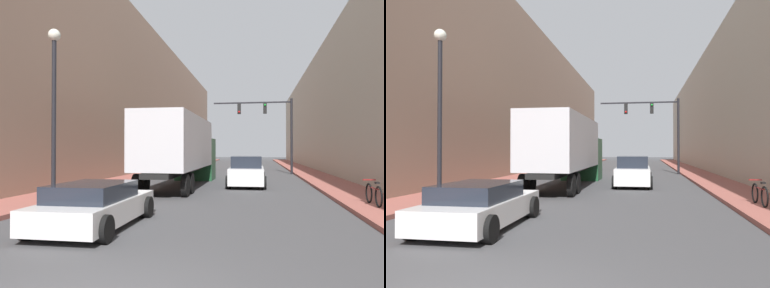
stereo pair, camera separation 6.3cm
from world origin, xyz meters
TOP-DOWN VIEW (x-y plane):
  - sidewalk_right at (6.46, 30.00)m, footprint 2.52×80.00m
  - sidewalk_left at (-6.46, 30.00)m, footprint 2.52×80.00m
  - building_right at (10.72, 30.00)m, footprint 6.00×80.00m
  - building_left at (-10.72, 30.00)m, footprint 6.00×80.00m
  - semi_truck at (-2.05, 16.19)m, footprint 2.52×11.96m
  - sedan_car at (-2.12, 4.78)m, footprint 2.13×4.56m
  - suv_car at (1.58, 16.81)m, footprint 2.10×4.74m
  - traffic_signal_gantry at (3.46, 27.99)m, footprint 6.72×0.35m
  - street_lamp at (-5.05, 7.71)m, footprint 0.44×0.44m
  - parked_bicycle at (6.13, 9.18)m, footprint 0.44×1.82m

SIDE VIEW (x-z plane):
  - sidewalk_right at x=6.46m, z-range 0.00..0.15m
  - sidewalk_left at x=-6.46m, z-range 0.00..0.15m
  - parked_bicycle at x=6.13m, z-range 0.10..0.96m
  - sedan_car at x=-2.12m, z-range -0.01..1.18m
  - suv_car at x=1.58m, z-range -0.05..1.66m
  - semi_truck at x=-2.05m, z-range 0.25..4.06m
  - street_lamp at x=-5.05m, z-range 0.94..7.38m
  - traffic_signal_gantry at x=3.46m, z-range 1.25..7.68m
  - building_right at x=10.72m, z-range 0.00..11.23m
  - building_left at x=-10.72m, z-range 0.00..13.81m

